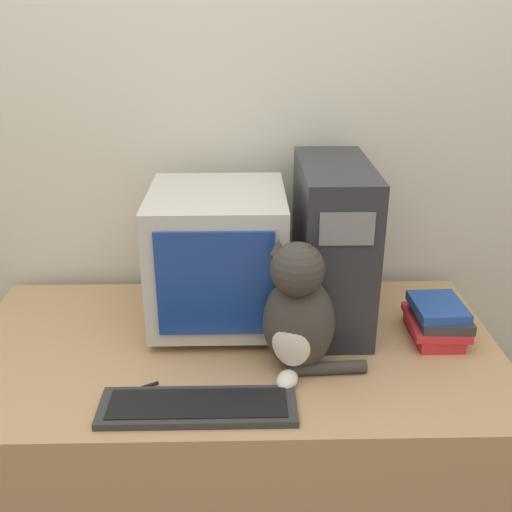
{
  "coord_description": "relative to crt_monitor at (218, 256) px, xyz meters",
  "views": [
    {
      "loc": [
        0.03,
        -1.03,
        1.64
      ],
      "look_at": [
        0.07,
        0.42,
        1.01
      ],
      "focal_mm": 42.0,
      "sensor_mm": 36.0,
      "label": 1
    }
  ],
  "objects": [
    {
      "name": "pen",
      "position": [
        -0.21,
        -0.36,
        -0.2
      ],
      "size": [
        0.13,
        0.08,
        0.01
      ],
      "color": "black",
      "rests_on": "desk"
    },
    {
      "name": "wall_back",
      "position": [
        0.04,
        0.31,
        0.29
      ],
      "size": [
        7.0,
        0.05,
        2.5
      ],
      "color": "beige",
      "rests_on": "ground_plane"
    },
    {
      "name": "crt_monitor",
      "position": [
        0.0,
        0.0,
        0.0
      ],
      "size": [
        0.38,
        0.4,
        0.4
      ],
      "color": "#BCB7AD",
      "rests_on": "desk"
    },
    {
      "name": "keyboard",
      "position": [
        -0.04,
        -0.43,
        -0.2
      ],
      "size": [
        0.46,
        0.14,
        0.02
      ],
      "color": "#2D2D2D",
      "rests_on": "desk"
    },
    {
      "name": "computer_tower",
      "position": [
        0.33,
        0.01,
        0.03
      ],
      "size": [
        0.19,
        0.43,
        0.47
      ],
      "color": "#28282D",
      "rests_on": "desk"
    },
    {
      "name": "book_stack",
      "position": [
        0.61,
        -0.11,
        -0.15
      ],
      "size": [
        0.16,
        0.21,
        0.11
      ],
      "color": "red",
      "rests_on": "desk"
    },
    {
      "name": "desk",
      "position": [
        0.04,
        -0.15,
        -0.58
      ],
      "size": [
        1.47,
        0.78,
        0.76
      ],
      "color": "tan",
      "rests_on": "ground_plane"
    },
    {
      "name": "cat",
      "position": [
        0.21,
        -0.26,
        -0.05
      ],
      "size": [
        0.29,
        0.25,
        0.36
      ],
      "rotation": [
        0.0,
        0.0,
        -0.34
      ],
      "color": "#38332D",
      "rests_on": "desk"
    }
  ]
}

